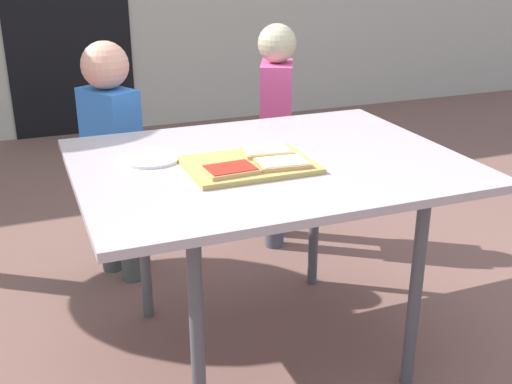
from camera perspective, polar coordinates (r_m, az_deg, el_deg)
ground_plane at (r=2.37m, az=0.99°, el=-13.72°), size 16.00×16.00×0.00m
dining_table at (r=2.06m, az=1.11°, el=1.39°), size 1.23×0.95×0.72m
cutting_board at (r=1.96m, az=-0.62°, el=2.47°), size 0.39×0.29×0.02m
pizza_slice_near_left at (r=1.87m, az=-2.33°, el=2.04°), size 0.16×0.12×0.02m
pizza_slice_far_right at (r=2.04m, az=0.88°, el=3.70°), size 0.17×0.13×0.02m
pizza_slice_near_right at (r=1.93m, az=2.43°, el=2.65°), size 0.17×0.13×0.02m
plate_white_left at (r=2.06m, az=-9.51°, el=3.03°), size 0.19×0.19×0.01m
child_left at (r=2.66m, az=-12.89°, el=4.11°), size 0.24×0.28×1.02m
child_right at (r=2.93m, az=1.83°, el=6.45°), size 0.23×0.28×1.04m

